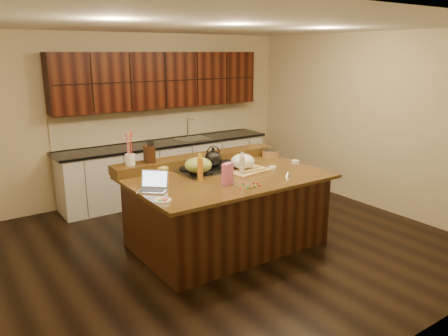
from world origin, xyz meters
TOP-DOWN VIEW (x-y plane):
  - room at (0.00, 0.00)m, footprint 5.52×5.02m
  - island at (0.00, 0.00)m, footprint 2.40×1.60m
  - back_ledge at (0.00, 0.70)m, footprint 2.40×0.30m
  - cooktop at (0.00, 0.30)m, footprint 0.92×0.52m
  - back_counter at (0.30, 2.23)m, footprint 3.70×0.66m
  - kettle at (0.00, 0.30)m, footprint 0.30×0.30m
  - green_bowl at (-0.30, 0.17)m, footprint 0.38×0.38m
  - laptop at (-1.01, -0.04)m, footprint 0.39×0.39m
  - oil_bottle at (-0.38, -0.01)m, footprint 0.08×0.08m
  - vinegar_bottle at (0.14, -0.14)m, footprint 0.07×0.07m
  - wooden_tray at (0.31, 0.05)m, footprint 0.58×0.46m
  - ramekin_a at (0.64, -0.13)m, footprint 0.11×0.11m
  - ramekin_b at (1.12, -0.06)m, footprint 0.10×0.10m
  - ramekin_c at (1.15, 0.43)m, footprint 0.11×0.11m
  - strainer_bowl at (1.08, 0.43)m, footprint 0.30×0.30m
  - kitchen_timer at (0.57, -0.49)m, footprint 0.09×0.09m
  - pink_bag at (-0.22, -0.34)m, footprint 0.15×0.11m
  - candy_plate at (-1.09, -0.43)m, footprint 0.20×0.20m
  - package_box at (-0.73, 0.27)m, footprint 0.13×0.11m
  - utensil_crock at (-0.97, 0.70)m, footprint 0.13×0.13m
  - knife_block at (-0.70, 0.70)m, footprint 0.12×0.18m
  - gumdrop_0 at (-0.08, -0.61)m, footprint 0.02×0.02m
  - gumdrop_1 at (-0.09, -0.56)m, footprint 0.02×0.02m
  - gumdrop_2 at (0.07, -0.52)m, footprint 0.02×0.02m
  - gumdrop_3 at (-0.13, -0.60)m, footprint 0.02×0.02m
  - gumdrop_4 at (0.05, -0.59)m, footprint 0.02×0.02m
  - gumdrop_5 at (-0.01, -0.58)m, footprint 0.02×0.02m
  - gumdrop_6 at (0.05, -0.48)m, footprint 0.02×0.02m
  - gumdrop_7 at (-0.02, -0.60)m, footprint 0.02×0.02m
  - gumdrop_8 at (-0.02, -0.58)m, footprint 0.02×0.02m
  - gumdrop_9 at (-0.07, -0.62)m, footprint 0.02×0.02m
  - gumdrop_10 at (-0.06, -0.41)m, footprint 0.02×0.02m
  - gumdrop_11 at (-0.08, -0.44)m, footprint 0.02×0.02m
  - gumdrop_12 at (-0.20, -0.57)m, footprint 0.02×0.02m

SIDE VIEW (x-z plane):
  - island at x=0.00m, z-range 0.00..0.92m
  - candy_plate at x=-1.09m, z-range 0.92..0.93m
  - gumdrop_0 at x=-0.08m, z-range 0.92..0.94m
  - gumdrop_1 at x=-0.09m, z-range 0.92..0.94m
  - gumdrop_2 at x=0.07m, z-range 0.92..0.94m
  - gumdrop_3 at x=-0.13m, z-range 0.92..0.94m
  - gumdrop_4 at x=0.05m, z-range 0.92..0.94m
  - gumdrop_5 at x=-0.01m, z-range 0.92..0.94m
  - gumdrop_6 at x=0.05m, z-range 0.92..0.94m
  - gumdrop_7 at x=-0.02m, z-range 0.92..0.94m
  - gumdrop_8 at x=-0.02m, z-range 0.92..0.94m
  - gumdrop_9 at x=-0.07m, z-range 0.92..0.94m
  - gumdrop_10 at x=-0.06m, z-range 0.92..0.94m
  - gumdrop_11 at x=-0.08m, z-range 0.92..0.94m
  - gumdrop_12 at x=-0.20m, z-range 0.92..0.94m
  - cooktop at x=0.00m, z-range 0.91..0.96m
  - ramekin_a at x=0.64m, z-range 0.92..0.96m
  - ramekin_b at x=1.12m, z-range 0.92..0.96m
  - ramekin_c at x=1.15m, z-range 0.92..0.96m
  - kitchen_timer at x=0.57m, z-range 0.92..0.99m
  - strainer_bowl at x=1.08m, z-range 0.92..1.01m
  - laptop at x=-1.01m, z-range 0.87..1.08m
  - back_ledge at x=0.00m, z-range 0.92..1.04m
  - back_counter at x=0.30m, z-range -0.22..2.18m
  - package_box at x=-0.73m, z-range 0.92..1.07m
  - wooden_tray at x=0.31m, z-range 0.91..1.12m
  - vinegar_bottle at x=0.14m, z-range 0.92..1.17m
  - pink_bag at x=-0.22m, z-range 0.92..1.17m
  - oil_bottle at x=-0.38m, z-range 0.92..1.19m
  - green_bowl at x=-0.30m, z-range 0.97..1.15m
  - kettle at x=0.00m, z-range 0.97..1.17m
  - utensil_crock at x=-0.97m, z-range 1.04..1.18m
  - knife_block at x=-0.70m, z-range 1.04..1.25m
  - room at x=0.00m, z-range -0.01..2.71m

